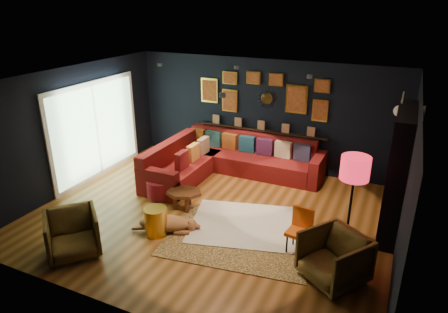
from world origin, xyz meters
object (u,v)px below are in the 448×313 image
at_px(pouf, 160,188).
at_px(gold_stool, 156,221).
at_px(orange_chair, 300,227).
at_px(floor_lamp, 355,172).
at_px(armchair_left, 72,232).
at_px(dog, 164,221).
at_px(coffee_table, 184,194).
at_px(sectional, 223,162).
at_px(armchair_right, 334,256).

height_order(pouf, gold_stool, gold_stool).
relative_size(orange_chair, floor_lamp, 0.46).
relative_size(armchair_left, dog, 0.66).
height_order(coffee_table, orange_chair, orange_chair).
height_order(sectional, armchair_left, sectional).
distance_m(armchair_right, floor_lamp, 1.32).
bearing_deg(orange_chair, pouf, 176.45).
bearing_deg(coffee_table, pouf, 163.61).
distance_m(pouf, armchair_right, 3.93).
bearing_deg(gold_stool, armchair_right, 0.99).
distance_m(coffee_table, gold_stool, 1.00).
height_order(armchair_right, gold_stool, armchair_right).
xyz_separation_m(gold_stool, dog, (0.08, 0.14, -0.04)).
height_order(armchair_left, orange_chair, armchair_left).
height_order(armchair_right, orange_chair, armchair_right).
height_order(armchair_right, floor_lamp, floor_lamp).
xyz_separation_m(armchair_right, dog, (-2.96, 0.09, -0.21)).
bearing_deg(dog, orange_chair, -11.20).
bearing_deg(coffee_table, armchair_right, -17.16).
distance_m(coffee_table, orange_chair, 2.46).
distance_m(sectional, gold_stool, 2.81).
relative_size(armchair_left, orange_chair, 1.06).
distance_m(armchair_left, floor_lamp, 4.55).
relative_size(pouf, orange_chair, 0.72).
distance_m(gold_stool, orange_chair, 2.48).
bearing_deg(armchair_right, floor_lamp, 121.65).
relative_size(armchair_left, armchair_right, 0.97).
bearing_deg(dog, gold_stool, -140.43).
bearing_deg(gold_stool, pouf, 120.66).
relative_size(coffee_table, gold_stool, 1.68).
xyz_separation_m(pouf, armchair_left, (-0.17, -2.25, 0.19)).
xyz_separation_m(coffee_table, pouf, (-0.70, 0.21, -0.10)).
xyz_separation_m(pouf, orange_chair, (3.12, -0.64, 0.23)).
bearing_deg(floor_lamp, gold_stool, -162.90).
height_order(sectional, gold_stool, sectional).
bearing_deg(sectional, armchair_right, -41.97).
bearing_deg(pouf, armchair_left, -94.26).
distance_m(pouf, gold_stool, 1.40).
relative_size(gold_stool, dog, 0.41).
distance_m(coffee_table, floor_lamp, 3.28).
distance_m(sectional, armchair_left, 3.95).
bearing_deg(gold_stool, armchair_left, -129.94).
relative_size(floor_lamp, dog, 1.33).
bearing_deg(floor_lamp, armchair_left, -153.25).
relative_size(armchair_right, orange_chair, 1.09).
distance_m(pouf, dog, 1.32).
bearing_deg(floor_lamp, pouf, 176.24).
height_order(coffee_table, pouf, pouf).
relative_size(sectional, dog, 2.77).
bearing_deg(orange_chair, armchair_left, -145.85).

